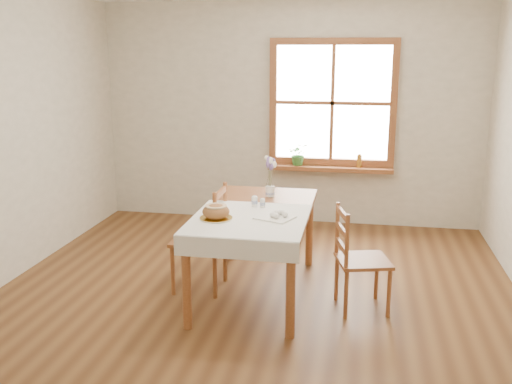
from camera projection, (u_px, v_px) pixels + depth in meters
ground at (249, 307)px, 4.68m from camera, size 5.00×5.00×0.00m
room_walls at (249, 97)px, 4.26m from camera, size 4.60×5.10×2.65m
window at (332, 103)px, 6.59m from camera, size 1.46×0.08×1.46m
window_sill at (330, 168)px, 6.71m from camera, size 1.46×0.20×0.05m
dining_table at (256, 219)px, 4.80m from camera, size 0.90×1.60×0.75m
table_linen at (249, 219)px, 4.49m from camera, size 0.91×0.99×0.01m
chair_left at (199, 238)px, 4.95m from camera, size 0.45×0.43×0.93m
chair_right at (363, 259)px, 4.56m from camera, size 0.51×0.49×0.85m
bread_plate at (216, 218)px, 4.47m from camera, size 0.28×0.28×0.01m
bread_loaf at (216, 210)px, 4.46m from camera, size 0.21×0.21×0.12m
egg_napkin at (275, 217)px, 4.50m from camera, size 0.34×0.32×0.01m
eggs at (275, 214)px, 4.49m from camera, size 0.27×0.26×0.05m
salt_shaker at (255, 201)px, 4.81m from camera, size 0.05×0.05×0.10m
pepper_shaker at (263, 203)px, 4.79m from camera, size 0.04×0.04×0.08m
flower_vase at (270, 192)px, 5.16m from camera, size 0.11×0.11×0.09m
lavender_bouquet at (270, 172)px, 5.12m from camera, size 0.15×0.15×0.28m
potted_plant at (299, 157)px, 6.75m from camera, size 0.29×0.31×0.21m
amber_bottle at (359, 161)px, 6.63m from camera, size 0.07×0.07×0.16m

